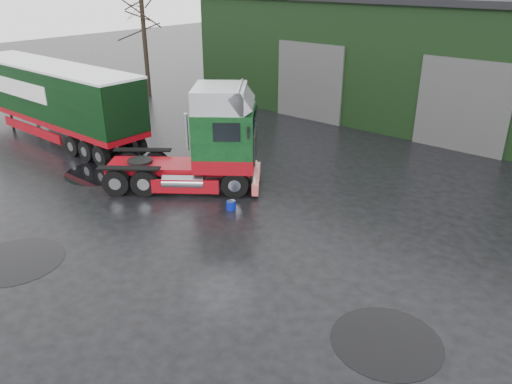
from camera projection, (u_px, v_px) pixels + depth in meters
ground at (201, 262)px, 13.81m from camera, size 100.00×100.00×0.00m
warehouse at (508, 61)px, 25.38m from camera, size 32.40×12.40×6.30m
hero_tractor at (178, 137)px, 18.01m from camera, size 6.41×5.76×3.79m
trailer_left at (55, 102)px, 23.31m from camera, size 11.36×2.33×3.53m
wash_bucket at (231, 205)px, 16.81m from camera, size 0.37×0.37×0.30m
tree_left at (143, 27)px, 30.44m from camera, size 4.40×4.40×8.50m
tree_back_a at (435, 10)px, 36.43m from camera, size 4.40×4.40×9.50m
puddle_0 at (16, 261)px, 13.86m from camera, size 2.62×2.62×0.01m
puddle_1 at (386, 341)px, 10.86m from camera, size 2.44×2.44×0.01m
puddle_2 at (101, 172)px, 19.95m from camera, size 2.83×2.83×0.01m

